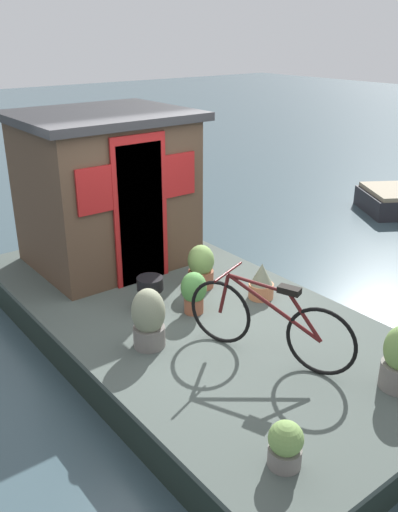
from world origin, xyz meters
name	(u,v)px	position (x,y,z in m)	size (l,w,h in m)	color
ground_plane	(188,345)	(0.00, 0.00, 0.00)	(60.00, 60.00, 0.00)	#384C54
houseboat_deck	(188,327)	(0.00, 0.00, 0.24)	(5.71, 2.86, 0.48)	#424C47
houseboat_cabin	(106,189)	(1.74, 0.00, 1.47)	(1.81, 2.10, 1.96)	#4C3828
bicycle	(268,322)	(-1.23, -0.01, 0.85)	(1.59, 0.70, 0.79)	black
potted_plant_lavender	(261,282)	(-0.30, -0.83, 0.68)	(0.29, 0.29, 0.42)	#C6754C
potted_plant_mint	(194,291)	(-0.11, 0.00, 0.73)	(0.29, 0.29, 0.47)	#935138
potted_plant_ivy	(149,319)	(-0.39, 0.76, 0.77)	(0.33, 0.33, 0.61)	slate
potted_plant_succulent	(201,267)	(0.35, -0.46, 0.74)	(0.32, 0.32, 0.53)	#935138
potted_plant_geranium	(285,444)	(-2.31, 0.86, 0.65)	(0.26, 0.26, 0.36)	slate
charcoal_grill	(150,285)	(0.29, 0.31, 0.74)	(0.29, 0.29, 0.36)	black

